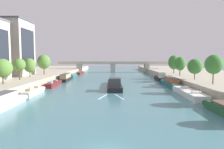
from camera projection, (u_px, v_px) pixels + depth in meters
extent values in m
cube|color=#B2A893|center=(9.00, 78.00, 72.36)|extent=(36.00, 170.00, 2.36)
cube|color=#B2A893|center=(216.00, 78.00, 71.52)|extent=(36.00, 170.00, 2.36)
cube|color=black|center=(114.00, 85.00, 57.33)|extent=(4.15, 20.44, 1.16)
cube|color=black|center=(114.00, 81.00, 67.83)|extent=(3.64, 1.31, 0.95)
cube|color=black|center=(114.00, 83.00, 57.28)|extent=(4.23, 20.44, 0.06)
cube|color=#38383D|center=(115.00, 82.00, 50.29)|extent=(2.92, 4.12, 2.17)
cube|color=black|center=(115.00, 80.00, 52.30)|extent=(2.28, 0.07, 0.61)
cube|color=brown|center=(114.00, 82.00, 59.30)|extent=(3.15, 10.64, 0.36)
cylinder|color=#232328|center=(117.00, 84.00, 51.15)|extent=(0.07, 0.07, 1.10)
cube|color=silver|center=(119.00, 97.00, 42.96)|extent=(2.10, 5.84, 0.03)
cube|color=silver|center=(103.00, 97.00, 42.94)|extent=(1.90, 5.89, 0.03)
cube|color=silver|center=(20.00, 97.00, 39.30)|extent=(2.58, 1.30, 0.95)
cube|color=silver|center=(33.00, 92.00, 45.54)|extent=(2.07, 9.59, 1.20)
cube|color=silver|center=(41.00, 88.00, 50.64)|extent=(1.79, 1.29, 0.97)
cube|color=silver|center=(33.00, 89.00, 45.49)|extent=(2.10, 9.59, 0.06)
cube|color=tan|center=(37.00, 87.00, 47.56)|extent=(0.95, 0.92, 0.40)
cube|color=tan|center=(28.00, 90.00, 42.80)|extent=(1.05, 1.12, 0.48)
cylinder|color=#232328|center=(29.00, 89.00, 42.59)|extent=(0.07, 0.07, 1.10)
cube|color=maroon|center=(53.00, 84.00, 59.64)|extent=(2.50, 11.57, 1.19)
cube|color=maroon|center=(58.00, 81.00, 65.71)|extent=(2.10, 1.31, 0.96)
cube|color=maroon|center=(53.00, 82.00, 59.59)|extent=(2.54, 11.57, 0.06)
cube|color=#9EBCD6|center=(56.00, 80.00, 62.09)|extent=(1.11, 0.93, 0.40)
cube|color=#9EBCD6|center=(50.00, 82.00, 56.35)|extent=(1.23, 1.13, 0.48)
cylinder|color=#232328|center=(51.00, 81.00, 56.10)|extent=(0.07, 0.07, 1.10)
cube|color=black|center=(66.00, 79.00, 74.97)|extent=(3.13, 14.51, 0.96)
cube|color=black|center=(70.00, 77.00, 82.50)|extent=(2.56, 1.29, 0.84)
cube|color=black|center=(66.00, 78.00, 74.93)|extent=(3.18, 14.51, 0.06)
cube|color=tan|center=(66.00, 76.00, 74.14)|extent=(2.48, 9.30, 1.56)
cube|color=#4C4C51|center=(66.00, 74.00, 74.08)|extent=(2.65, 9.58, 0.08)
cylinder|color=#232328|center=(65.00, 77.00, 70.58)|extent=(0.07, 0.07, 1.10)
cube|color=#23666B|center=(73.00, 75.00, 90.66)|extent=(2.11, 10.82, 1.00)
cube|color=#23666B|center=(75.00, 74.00, 96.37)|extent=(1.79, 1.26, 0.86)
cube|color=#23666B|center=(73.00, 74.00, 90.62)|extent=(2.15, 10.82, 0.06)
cube|color=beige|center=(74.00, 73.00, 92.96)|extent=(0.95, 0.92, 0.40)
cube|color=beige|center=(72.00, 74.00, 87.59)|extent=(1.05, 1.12, 0.48)
cylinder|color=#232328|center=(72.00, 74.00, 87.35)|extent=(0.07, 0.07, 1.10)
cube|color=maroon|center=(80.00, 73.00, 104.70)|extent=(2.55, 10.71, 1.09)
cube|color=maroon|center=(82.00, 72.00, 110.34)|extent=(2.13, 1.30, 0.91)
cube|color=maroon|center=(80.00, 72.00, 104.65)|extent=(2.59, 10.71, 0.06)
cube|color=tan|center=(81.00, 71.00, 106.96)|extent=(1.13, 0.94, 0.40)
cube|color=tan|center=(79.00, 72.00, 101.66)|extent=(1.25, 1.14, 0.48)
cylinder|color=#232328|center=(79.00, 71.00, 101.41)|extent=(0.07, 0.07, 1.10)
cube|color=#235633|center=(210.00, 102.00, 34.10)|extent=(2.40, 1.27, 0.99)
cube|color=silver|center=(189.00, 93.00, 43.95)|extent=(3.57, 14.74, 1.22)
cube|color=silver|center=(179.00, 88.00, 51.59)|extent=(3.06, 1.33, 0.98)
cube|color=silver|center=(189.00, 90.00, 43.90)|extent=(3.63, 14.74, 0.06)
cube|color=white|center=(184.00, 87.00, 47.09)|extent=(1.62, 0.94, 0.40)
cube|color=white|center=(196.00, 92.00, 39.79)|extent=(1.78, 1.14, 0.48)
cylinder|color=#232328|center=(199.00, 91.00, 39.45)|extent=(0.07, 0.07, 1.10)
cube|color=#23666B|center=(171.00, 84.00, 59.60)|extent=(2.77, 13.34, 1.24)
cube|color=#23666B|center=(164.00, 81.00, 66.57)|extent=(2.49, 1.29, 0.99)
cube|color=#23666B|center=(171.00, 82.00, 59.54)|extent=(2.82, 13.34, 0.06)
cube|color=#9E5133|center=(171.00, 80.00, 58.82)|extent=(2.24, 8.54, 1.36)
cube|color=#4C4C51|center=(171.00, 77.00, 58.76)|extent=(2.40, 8.80, 0.08)
cylinder|color=#232328|center=(176.00, 82.00, 55.52)|extent=(0.07, 0.07, 1.10)
cube|color=black|center=(160.00, 79.00, 75.50)|extent=(2.86, 11.58, 1.17)
cube|color=black|center=(157.00, 77.00, 81.55)|extent=(2.33, 1.34, 0.95)
cube|color=black|center=(160.00, 77.00, 75.44)|extent=(2.91, 11.58, 0.06)
cube|color=white|center=(162.00, 75.00, 71.47)|extent=(1.90, 2.37, 2.10)
cube|color=black|center=(161.00, 74.00, 72.59)|extent=(1.44, 0.09, 0.59)
cube|color=brown|center=(159.00, 76.00, 76.57)|extent=(2.11, 6.05, 0.36)
cylinder|color=#232328|center=(163.00, 76.00, 71.95)|extent=(0.07, 0.07, 1.10)
cylinder|color=brown|center=(3.00, 79.00, 46.26)|extent=(0.30, 0.30, 2.49)
ellipsoid|color=#568438|center=(2.00, 68.00, 46.06)|extent=(4.44, 4.44, 4.44)
cylinder|color=brown|center=(20.00, 74.00, 55.32)|extent=(0.40, 0.40, 3.27)
ellipsoid|color=#568438|center=(19.00, 65.00, 55.11)|extent=(3.44, 3.44, 3.50)
cylinder|color=brown|center=(30.00, 73.00, 63.33)|extent=(0.30, 0.30, 2.50)
ellipsoid|color=#568438|center=(30.00, 65.00, 63.13)|extent=(3.68, 3.68, 4.54)
cylinder|color=brown|center=(44.00, 70.00, 73.27)|extent=(0.39, 0.39, 3.29)
ellipsoid|color=#568438|center=(44.00, 62.00, 73.02)|extent=(4.76, 4.76, 5.26)
cylinder|color=brown|center=(213.00, 77.00, 45.98)|extent=(0.25, 0.25, 3.38)
ellipsoid|color=#387533|center=(214.00, 64.00, 45.73)|extent=(3.93, 3.93, 4.54)
cylinder|color=brown|center=(195.00, 75.00, 56.56)|extent=(0.25, 0.25, 2.53)
ellipsoid|color=#387533|center=(195.00, 66.00, 56.35)|extent=(4.15, 4.15, 4.35)
cylinder|color=brown|center=(180.00, 71.00, 68.85)|extent=(0.34, 0.34, 2.85)
ellipsoid|color=#387533|center=(180.00, 64.00, 68.62)|extent=(3.73, 3.73, 4.80)
cylinder|color=brown|center=(174.00, 70.00, 78.83)|extent=(0.31, 0.31, 2.89)
ellipsoid|color=#387533|center=(174.00, 62.00, 78.58)|extent=(4.49, 4.49, 5.62)
cube|color=#232833|center=(1.00, 47.00, 53.05)|extent=(0.04, 8.44, 9.88)
cube|color=#BCB2A8|center=(11.00, 49.00, 69.30)|extent=(12.43, 12.66, 18.95)
cube|color=#4C515B|center=(9.00, 21.00, 68.50)|extent=(12.80, 13.04, 0.50)
cube|color=#232833|center=(28.00, 46.00, 69.15)|extent=(0.04, 10.13, 11.37)
cube|color=#ADA899|center=(113.00, 64.00, 115.84)|extent=(63.88, 4.40, 0.60)
cube|color=#ADA899|center=(113.00, 62.00, 113.79)|extent=(63.88, 0.30, 0.90)
cube|color=#ADA899|center=(113.00, 62.00, 117.77)|extent=(63.88, 0.30, 0.90)
cube|color=#ADA899|center=(79.00, 68.00, 116.29)|extent=(2.80, 3.60, 4.98)
cube|color=#ADA899|center=(113.00, 68.00, 116.07)|extent=(2.80, 3.60, 4.98)
cube|color=#ADA899|center=(147.00, 68.00, 115.85)|extent=(2.80, 3.60, 4.98)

